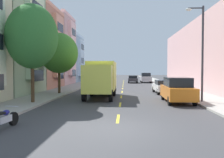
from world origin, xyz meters
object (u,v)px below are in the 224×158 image
at_px(parked_sedan_white, 163,86).
at_px(parked_suv_silver, 146,78).
at_px(parked_motorcycle, 4,119).
at_px(street_tree_second, 59,53).
at_px(parked_suv_orange, 177,90).
at_px(street_lamp, 201,47).
at_px(delivery_box_truck, 101,77).
at_px(moving_charcoal_sedan, 133,79).
at_px(parked_hatchback_black, 102,79).
at_px(parked_hatchback_forest, 108,76).
at_px(street_tree_nearest, 32,37).

bearing_deg(parked_sedan_white, parked_suv_silver, 90.00).
bearing_deg(parked_motorcycle, street_tree_second, 96.53).
relative_size(street_tree_second, parked_suv_orange, 1.27).
distance_m(street_lamp, parked_suv_orange, 3.63).
distance_m(delivery_box_truck, parked_sedan_white, 7.54).
distance_m(parked_suv_silver, moving_charcoal_sedan, 2.93).
xyz_separation_m(street_tree_second, parked_motorcycle, (1.65, -14.43, -3.81)).
bearing_deg(parked_motorcycle, street_lamp, 38.30).
relative_size(parked_hatchback_black, moving_charcoal_sedan, 0.89).
relative_size(parked_suv_silver, parked_hatchback_forest, 1.19).
distance_m(parked_hatchback_forest, moving_charcoal_sedan, 19.29).
relative_size(street_tree_second, street_lamp, 0.87).
height_order(street_tree_nearest, parked_hatchback_forest, street_tree_nearest).
height_order(parked_suv_silver, parked_sedan_white, parked_suv_silver).
distance_m(street_lamp, parked_hatchback_forest, 47.87).
bearing_deg(parked_sedan_white, moving_charcoal_sedan, 97.14).
bearing_deg(street_lamp, delivery_box_truck, 156.67).
bearing_deg(parked_hatchback_black, street_tree_nearest, -93.89).
bearing_deg(street_tree_second, delivery_box_truck, -29.83).
xyz_separation_m(street_tree_second, moving_charcoal_sedan, (8.20, 22.36, -3.47)).
bearing_deg(delivery_box_truck, street_lamp, -23.33).
bearing_deg(street_lamp, parked_hatchback_black, 108.96).
bearing_deg(delivery_box_truck, parked_motorcycle, -104.04).
distance_m(parked_hatchback_black, parked_hatchback_forest, 16.78).
distance_m(parked_suv_orange, parked_hatchback_black, 30.73).
height_order(parked_suv_silver, parked_motorcycle, parked_suv_silver).
distance_m(parked_suv_silver, parked_hatchback_black, 8.71).
relative_size(street_lamp, delivery_box_truck, 0.99).
xyz_separation_m(parked_suv_orange, parked_hatchback_black, (-8.65, 29.49, -0.23)).
xyz_separation_m(parked_sedan_white, parked_suv_orange, (-0.06, -7.13, 0.24)).
xyz_separation_m(street_tree_second, parked_hatchback_black, (2.10, 23.84, -3.46)).
height_order(parked_sedan_white, parked_suv_orange, parked_suv_orange).
height_order(street_tree_second, moving_charcoal_sedan, street_tree_second).
bearing_deg(parked_motorcycle, street_tree_nearest, 102.62).
bearing_deg(street_tree_nearest, parked_sedan_white, 38.31).
bearing_deg(delivery_box_truck, parked_suv_silver, 76.71).
relative_size(parked_sedan_white, parked_hatchback_forest, 1.13).
bearing_deg(parked_sedan_white, parked_suv_orange, -90.47).
distance_m(delivery_box_truck, moving_charcoal_sedan, 25.28).
relative_size(moving_charcoal_sedan, parked_motorcycle, 2.19).
bearing_deg(parked_hatchback_forest, delivery_box_truck, -86.55).
bearing_deg(parked_suv_silver, delivery_box_truck, -103.29).
bearing_deg(parked_suv_silver, street_lamp, -87.03).
bearing_deg(parked_hatchback_forest, parked_sedan_white, -77.30).
distance_m(street_tree_nearest, parked_motorcycle, 8.80).
bearing_deg(street_lamp, street_tree_second, 154.16).
height_order(moving_charcoal_sedan, parked_motorcycle, moving_charcoal_sedan).
distance_m(street_tree_nearest, parked_suv_silver, 32.81).
bearing_deg(street_tree_second, parked_hatchback_black, 84.96).
bearing_deg(street_tree_second, street_lamp, -25.84).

